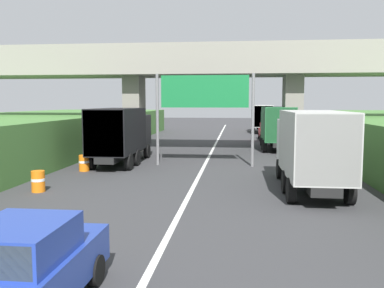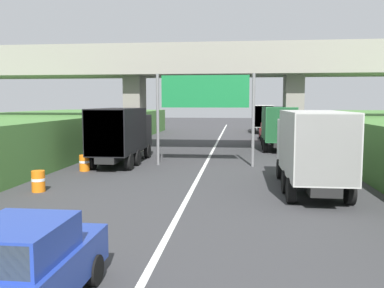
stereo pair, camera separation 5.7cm
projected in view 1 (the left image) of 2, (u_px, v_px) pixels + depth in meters
The scene contains 11 objects.
lane_centre_stripe at pixel (205, 164), 25.48m from camera, with size 0.20×88.95×0.01m, color white.
overpass_bridge at pixel (212, 72), 30.92m from camera, with size 40.00×4.80×7.99m.
overhead_highway_sign at pixel (205, 98), 24.25m from camera, with size 5.88×0.18×5.49m.
truck_black at pixel (121, 133), 25.15m from camera, with size 2.44×7.30×3.44m.
truck_green at pixel (277, 125), 33.08m from camera, with size 2.44×7.30×3.44m.
truck_yellow at pixel (261, 117), 51.38m from camera, with size 2.44×7.30×3.44m.
truck_white at pixel (311, 146), 17.47m from camera, with size 2.44×7.30×3.44m.
car_red at pixel (268, 132), 41.31m from camera, with size 1.86×4.10×1.72m.
car_blue at pixel (24, 269), 7.25m from camera, with size 1.86×4.10×1.72m.
construction_barrel_2 at pixel (38, 181), 17.42m from camera, with size 0.57×0.57×0.90m.
construction_barrel_3 at pixel (84, 163), 22.67m from camera, with size 0.57×0.57×0.90m.
Camera 1 is at (1.92, -0.69, 3.80)m, focal length 38.37 mm.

